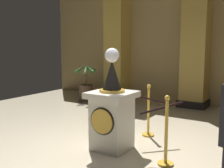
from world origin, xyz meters
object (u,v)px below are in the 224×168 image
at_px(potted_palm_left, 86,89).
at_px(stanchion_near, 166,141).
at_px(pedestal_clock, 112,112).
at_px(stanchion_far, 148,118).

bearing_deg(potted_palm_left, stanchion_near, -38.21).
bearing_deg(pedestal_clock, potted_palm_left, 134.19).
distance_m(stanchion_near, stanchion_far, 1.36).
relative_size(pedestal_clock, stanchion_far, 1.69).
height_order(pedestal_clock, stanchion_near, pedestal_clock).
xyz_separation_m(pedestal_clock, stanchion_near, (1.02, -0.09, -0.28)).
bearing_deg(stanchion_far, pedestal_clock, -101.71).
height_order(stanchion_near, potted_palm_left, potted_palm_left).
distance_m(stanchion_near, potted_palm_left, 5.04).
distance_m(pedestal_clock, stanchion_near, 1.06).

